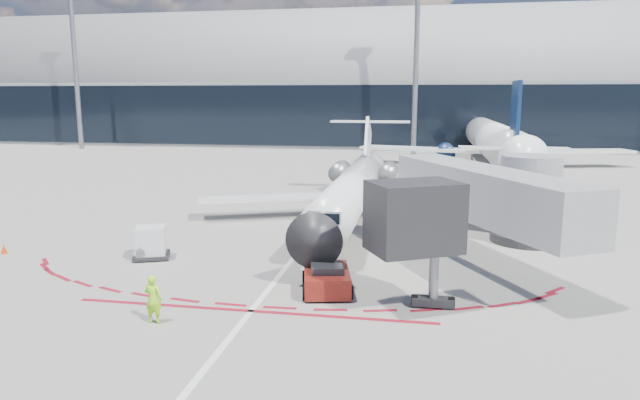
% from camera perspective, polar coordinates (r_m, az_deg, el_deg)
% --- Properties ---
extents(ground, '(260.00, 260.00, 0.00)m').
position_cam_1_polar(ground, '(32.68, -1.00, -3.76)').
color(ground, slate).
rests_on(ground, ground).
extents(apron_centerline, '(0.25, 40.00, 0.01)m').
position_cam_1_polar(apron_centerline, '(34.59, -0.36, -2.96)').
color(apron_centerline, silver).
rests_on(apron_centerline, ground).
extents(apron_stop_bar, '(14.00, 0.25, 0.01)m').
position_cam_1_polar(apron_stop_bar, '(22.03, -6.91, -10.96)').
color(apron_stop_bar, maroon).
rests_on(apron_stop_bar, ground).
extents(terminal_building, '(150.00, 24.15, 24.00)m').
position_cam_1_polar(terminal_building, '(96.25, 6.62, 10.66)').
color(terminal_building, gray).
rests_on(terminal_building, ground).
extents(jet_bridge, '(10.03, 15.20, 4.90)m').
position_cam_1_polar(jet_bridge, '(28.74, 17.28, -0.07)').
color(jet_bridge, '#95979D').
rests_on(jet_bridge, ground).
extents(light_mast_west, '(0.70, 0.70, 25.00)m').
position_cam_1_polar(light_mast_west, '(94.29, -23.27, 12.33)').
color(light_mast_west, slate).
rests_on(light_mast_west, ground).
extents(light_mast_centre, '(0.70, 0.70, 25.00)m').
position_cam_1_polar(light_mast_centre, '(79.22, 9.58, 13.53)').
color(light_mast_centre, slate).
rests_on(light_mast_centre, ground).
extents(regional_jet, '(20.76, 25.60, 6.41)m').
position_cam_1_polar(regional_jet, '(36.52, 3.34, 1.16)').
color(regional_jet, silver).
rests_on(regional_jet, ground).
extents(pushback_tug, '(2.50, 4.78, 1.22)m').
position_cam_1_polar(pushback_tug, '(23.77, 0.66, -7.90)').
color(pushback_tug, '#55140C').
rests_on(pushback_tug, ground).
extents(ramp_worker, '(0.67, 0.47, 1.78)m').
position_cam_1_polar(ramp_worker, '(21.38, -16.34, -9.47)').
color(ramp_worker, '#96EA18').
rests_on(ramp_worker, ground).
extents(uld_container, '(2.15, 2.01, 1.63)m').
position_cam_1_polar(uld_container, '(29.56, -16.55, -4.13)').
color(uld_container, black).
rests_on(uld_container, ground).
extents(safety_cone_left, '(0.34, 0.34, 0.47)m').
position_cam_1_polar(safety_cone_left, '(33.56, -29.05, -4.32)').
color(safety_cone_left, red).
rests_on(safety_cone_left, ground).
extents(safety_cone_right, '(0.35, 0.35, 0.48)m').
position_cam_1_polar(safety_cone_right, '(23.29, 2.13, -9.07)').
color(safety_cone_right, red).
rests_on(safety_cone_right, ground).
extents(bg_airliner_0, '(35.91, 38.02, 11.62)m').
position_cam_1_polar(bg_airliner_0, '(69.02, 17.03, 8.15)').
color(bg_airliner_0, silver).
rests_on(bg_airliner_0, ground).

